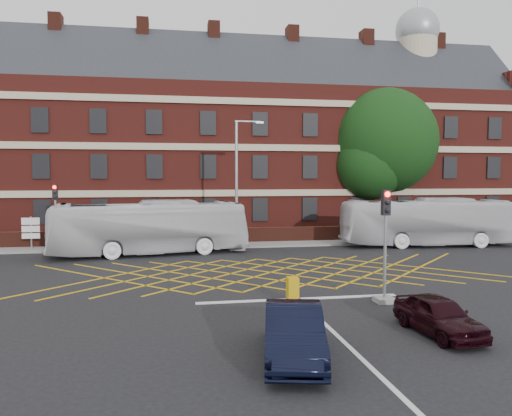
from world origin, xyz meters
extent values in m
plane|color=black|center=(0.00, 0.00, 0.00)|extent=(120.00, 120.00, 0.00)
cube|color=maroon|center=(0.00, 22.00, 6.00)|extent=(50.00, 12.00, 12.00)
cube|color=black|center=(0.00, 22.00, 12.00)|extent=(51.00, 10.61, 10.61)
cube|color=#B7A88C|center=(0.00, 15.92, 7.00)|extent=(50.00, 0.18, 0.50)
cube|color=black|center=(0.00, 15.94, 5.50)|extent=(1.20, 0.14, 1.80)
cube|color=#491D13|center=(-7.00, 22.00, 16.50)|extent=(1.00, 1.40, 3.20)
cylinder|color=#B7A88C|center=(18.00, 22.00, 15.00)|extent=(3.60, 3.60, 6.00)
sphere|color=gray|center=(18.00, 22.00, 18.40)|extent=(4.00, 4.00, 4.00)
cube|color=#491D13|center=(0.00, 13.00, 0.55)|extent=(56.00, 0.50, 1.10)
cube|color=slate|center=(0.00, 12.00, 0.06)|extent=(60.00, 3.00, 0.12)
cube|color=#CC990C|center=(0.00, 2.00, 0.01)|extent=(8.22, 8.22, 0.02)
cube|color=silver|center=(0.00, -3.50, 0.01)|extent=(8.00, 0.30, 0.02)
cube|color=silver|center=(0.00, -10.00, 0.01)|extent=(0.15, 14.00, 0.02)
imported|color=silver|center=(-6.14, 8.90, 1.65)|extent=(12.17, 4.60, 3.31)
imported|color=silver|center=(12.53, 9.43, 1.65)|extent=(12.05, 3.91, 3.30)
imported|color=black|center=(-1.75, -9.65, 0.70)|extent=(2.31, 4.47, 1.40)
imported|color=black|center=(3.08, -8.42, 0.59)|extent=(1.67, 3.57, 1.18)
cylinder|color=black|center=(12.57, 16.93, 2.97)|extent=(0.90, 0.90, 5.93)
sphere|color=black|center=(12.57, 16.93, 7.68)|extent=(8.73, 8.73, 8.73)
sphere|color=black|center=(11.07, 16.13, 5.73)|extent=(5.67, 5.67, 5.67)
sphere|color=black|center=(14.07, 17.73, 6.13)|extent=(5.24, 5.24, 5.24)
cube|color=slate|center=(3.08, -4.54, 0.10)|extent=(0.70, 0.70, 0.20)
cylinder|color=gray|center=(3.08, -4.54, 1.75)|extent=(0.12, 0.12, 3.50)
cube|color=black|center=(3.08, -4.54, 3.80)|extent=(0.30, 0.25, 0.95)
sphere|color=#FF0C05|center=(3.08, -4.68, 4.12)|extent=(0.20, 0.20, 0.20)
cube|color=slate|center=(-11.85, 10.14, 0.10)|extent=(0.70, 0.70, 0.20)
cylinder|color=gray|center=(-11.85, 10.14, 1.75)|extent=(0.12, 0.12, 3.50)
cube|color=black|center=(-11.85, 10.14, 3.80)|extent=(0.30, 0.25, 0.95)
sphere|color=#FF0C05|center=(-11.85, 10.00, 4.12)|extent=(0.20, 0.20, 0.20)
cube|color=slate|center=(-0.64, 9.88, 0.10)|extent=(1.00, 1.00, 0.20)
cylinder|color=gray|center=(-0.64, 9.88, 4.15)|extent=(0.18, 0.18, 8.31)
cylinder|color=gray|center=(0.06, 9.88, 8.31)|extent=(1.60, 0.12, 0.12)
cube|color=gray|center=(0.86, 9.88, 8.26)|extent=(0.50, 0.20, 0.12)
cylinder|color=gray|center=(-13.75, 11.89, 1.10)|extent=(0.10, 0.10, 2.20)
cube|color=silver|center=(-13.75, 11.81, 1.90)|extent=(1.10, 0.06, 0.45)
cube|color=silver|center=(-13.75, 11.81, 1.40)|extent=(1.10, 0.06, 0.40)
cube|color=silver|center=(-13.75, 11.81, 0.95)|extent=(1.10, 0.06, 0.35)
cube|color=#C5950B|center=(-0.39, -4.09, 0.50)|extent=(0.41, 0.44, 1.00)
camera|label=1|loc=(-4.91, -22.10, 4.79)|focal=35.00mm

